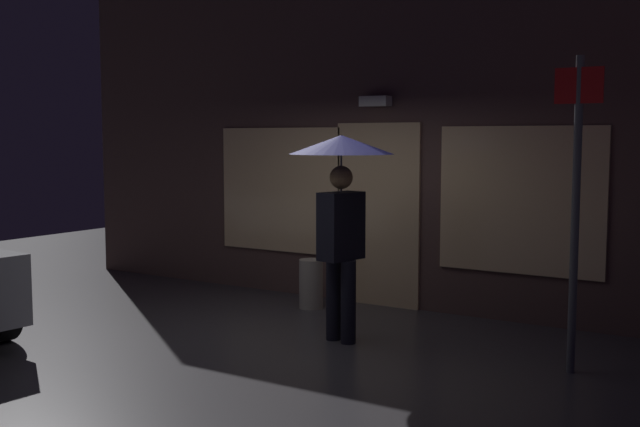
{
  "coord_description": "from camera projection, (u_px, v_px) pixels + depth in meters",
  "views": [
    {
      "loc": [
        4.34,
        -6.0,
        2.03
      ],
      "look_at": [
        0.25,
        0.49,
        1.27
      ],
      "focal_mm": 43.38,
      "sensor_mm": 36.0,
      "label": 1
    }
  ],
  "objects": [
    {
      "name": "person_with_umbrella",
      "position": [
        341.0,
        183.0,
        7.55
      ],
      "size": [
        1.03,
        1.03,
        2.05
      ],
      "rotation": [
        0.0,
        0.0,
        1.37
      ],
      "color": "black",
      "rests_on": "ground"
    },
    {
      "name": "sidewalk_bollard",
      "position": [
        311.0,
        284.0,
        9.18
      ],
      "size": [
        0.28,
        0.28,
        0.58
      ],
      "primitive_type": "cylinder",
      "color": "#B2A899",
      "rests_on": "ground"
    },
    {
      "name": "ground_plane",
      "position": [
        272.0,
        345.0,
        7.55
      ],
      "size": [
        18.0,
        18.0,
        0.0
      ],
      "primitive_type": "plane",
      "color": "#423F44"
    },
    {
      "name": "street_sign_post",
      "position": [
        576.0,
        197.0,
        6.54
      ],
      "size": [
        0.4,
        0.07,
        2.71
      ],
      "color": "#595B60",
      "rests_on": "ground"
    },
    {
      "name": "building_facade",
      "position": [
        385.0,
        134.0,
        9.32
      ],
      "size": [
        9.49,
        0.48,
        4.18
      ],
      "color": "brown",
      "rests_on": "ground"
    }
  ]
}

